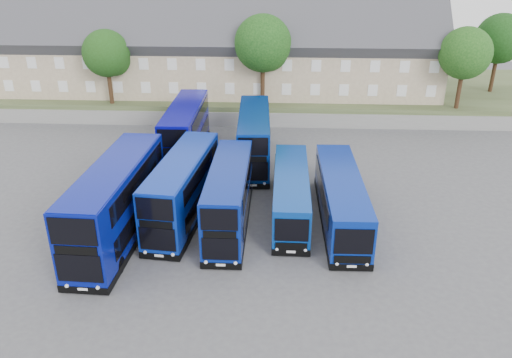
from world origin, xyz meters
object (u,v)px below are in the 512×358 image
object	(u,v)px
tree_east	(466,55)
tree_far	(501,41)
dd_front_left	(117,203)
coach_east_a	(291,194)
tree_west	(108,55)
dd_front_mid	(183,190)
tree_mid	(264,45)

from	to	relation	value
tree_east	tree_far	world-z (taller)	tree_far
dd_front_left	tree_east	xyz separation A→B (m)	(28.31, 23.61, 4.99)
tree_east	coach_east_a	bearing A→B (deg)	-131.04
tree_far	tree_west	bearing A→B (deg)	-170.54
dd_front_mid	coach_east_a	distance (m)	7.37
tree_west	tree_mid	size ratio (longest dim) A/B	0.83
dd_front_left	coach_east_a	distance (m)	11.55
dd_front_mid	coach_east_a	size ratio (longest dim) A/B	1.00
coach_east_a	dd_front_left	bearing A→B (deg)	-161.19
tree_far	dd_front_mid	bearing A→B (deg)	-137.68
tree_west	tree_far	bearing A→B (deg)	9.46
coach_east_a	tree_east	xyz separation A→B (m)	(17.39, 19.97, 5.90)
coach_east_a	tree_far	bearing A→B (deg)	49.43
dd_front_mid	tree_west	bearing A→B (deg)	124.17
dd_front_left	tree_mid	xyz separation A→B (m)	(8.31, 24.11, 5.67)
tree_mid	tree_east	size ratio (longest dim) A/B	1.12
dd_front_left	dd_front_mid	size ratio (longest dim) A/B	1.11
dd_front_mid	tree_mid	size ratio (longest dim) A/B	1.21
coach_east_a	tree_east	bearing A→B (deg)	49.32
dd_front_left	tree_far	size ratio (longest dim) A/B	1.42
dd_front_mid	tree_mid	xyz separation A→B (m)	(4.67, 21.43, 5.94)
tree_east	tree_far	size ratio (longest dim) A/B	0.94
dd_front_mid	tree_far	xyz separation A→B (m)	(30.67, 27.93, 5.60)
dd_front_left	tree_east	size ratio (longest dim) A/B	1.51
coach_east_a	tree_east	distance (m)	27.13
dd_front_left	tree_west	world-z (taller)	tree_west
coach_east_a	tree_far	size ratio (longest dim) A/B	1.29
dd_front_left	dd_front_mid	xyz separation A→B (m)	(3.64, 2.69, -0.27)
tree_east	dd_front_left	bearing A→B (deg)	-140.16
tree_east	tree_far	xyz separation A→B (m)	(6.00, 7.00, 0.34)
tree_west	tree_east	distance (m)	36.00
tree_mid	tree_east	xyz separation A→B (m)	(20.00, -0.50, -0.68)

